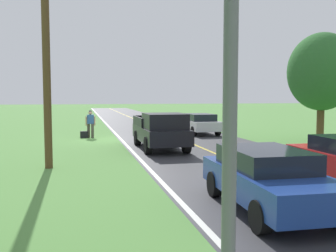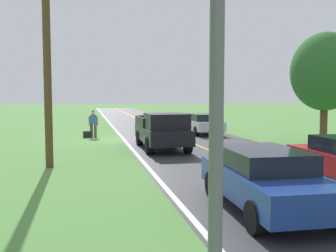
# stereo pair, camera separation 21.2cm
# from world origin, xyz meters

# --- Properties ---
(ground_plane) EXTENTS (200.00, 200.00, 0.00)m
(ground_plane) POSITION_xyz_m (0.00, 0.00, 0.00)
(ground_plane) COLOR #568E42
(road_surface) EXTENTS (7.58, 120.00, 0.00)m
(road_surface) POSITION_xyz_m (-4.40, 0.00, 0.00)
(road_surface) COLOR #333338
(road_surface) RESTS_ON ground
(lane_edge_line) EXTENTS (0.16, 117.60, 0.00)m
(lane_edge_line) POSITION_xyz_m (-0.79, 0.00, 0.01)
(lane_edge_line) COLOR silver
(lane_edge_line) RESTS_ON ground
(lane_centre_line) EXTENTS (0.14, 117.60, 0.00)m
(lane_centre_line) POSITION_xyz_m (-4.40, 0.00, 0.01)
(lane_centre_line) COLOR gold
(lane_centre_line) RESTS_ON ground
(hitchhiker_walking) EXTENTS (0.62, 0.51, 1.75)m
(hitchhiker_walking) POSITION_xyz_m (0.99, -1.46, 0.98)
(hitchhiker_walking) COLOR #4C473D
(hitchhiker_walking) RESTS_ON ground
(suitcase_carried) EXTENTS (0.47, 0.24, 0.43)m
(suitcase_carried) POSITION_xyz_m (1.40, -1.34, 0.21)
(suitcase_carried) COLOR black
(suitcase_carried) RESTS_ON ground
(pickup_truck_passing) EXTENTS (2.11, 5.40, 1.82)m
(pickup_truck_passing) POSITION_xyz_m (-2.25, 4.84, 0.97)
(pickup_truck_passing) COLOR black
(pickup_truck_passing) RESTS_ON ground
(traffic_light_mast) EXTENTS (0.61, 0.32, 5.20)m
(traffic_light_mast) POSITION_xyz_m (0.19, 19.35, 3.55)
(traffic_light_mast) COLOR slate
(traffic_light_mast) RESTS_ON ground
(tree_far_side_near) EXTENTS (3.86, 3.86, 6.24)m
(tree_far_side_near) POSITION_xyz_m (-11.91, 3.68, 4.00)
(tree_far_side_near) COLOR brown
(tree_far_side_near) RESTS_ON ground
(sedan_ahead_same_lane) EXTENTS (2.03, 4.45, 1.41)m
(sedan_ahead_same_lane) POSITION_xyz_m (-2.61, 15.19, 0.75)
(sedan_ahead_same_lane) COLOR navy
(sedan_ahead_same_lane) RESTS_ON ground
(sedan_near_oncoming) EXTENTS (2.02, 4.45, 1.41)m
(sedan_near_oncoming) POSITION_xyz_m (-6.42, -2.09, 0.75)
(sedan_near_oncoming) COLOR silver
(sedan_near_oncoming) RESTS_ON ground
(utility_pole_roadside) EXTENTS (0.28, 0.28, 7.06)m
(utility_pole_roadside) POSITION_xyz_m (2.76, 8.69, 3.53)
(utility_pole_roadside) COLOR brown
(utility_pole_roadside) RESTS_ON ground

